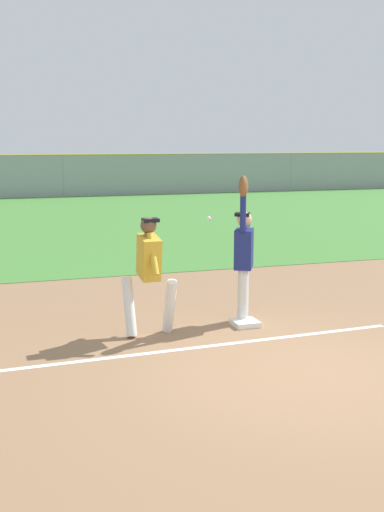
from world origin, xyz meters
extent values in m
plane|color=#936D4C|center=(0.00, 0.00, 0.00)|extent=(76.66, 76.66, 0.00)
cube|color=#478438|center=(0.00, 15.66, 0.01)|extent=(49.62, 19.25, 0.01)
cube|color=white|center=(0.13, 1.96, 0.04)|extent=(0.39, 0.39, 0.08)
cylinder|color=silver|center=(0.24, 2.28, 0.42)|extent=(0.20, 0.20, 0.85)
cylinder|color=silver|center=(0.14, 2.11, 0.42)|extent=(0.20, 0.20, 0.85)
cube|color=navy|center=(0.19, 2.19, 1.15)|extent=(0.44, 0.51, 0.60)
sphere|color=#DBAD84|center=(0.19, 2.19, 1.60)|extent=(0.31, 0.31, 0.23)
cube|color=black|center=(0.16, 2.21, 1.68)|extent=(0.29, 0.28, 0.05)
cylinder|color=navy|center=(0.09, 2.00, 1.76)|extent=(0.12, 0.12, 0.62)
cylinder|color=navy|center=(0.29, 2.39, 1.45)|extent=(0.37, 0.59, 0.09)
ellipsoid|color=brown|center=(0.09, 2.00, 2.12)|extent=(0.25, 0.31, 0.32)
cylinder|color=white|center=(-1.09, 1.87, 0.42)|extent=(0.16, 0.43, 0.85)
cylinder|color=white|center=(-1.65, 2.02, 0.42)|extent=(0.16, 0.43, 0.85)
cube|color=gold|center=(-1.37, 1.95, 1.15)|extent=(0.27, 0.53, 0.66)
sphere|color=brown|center=(-1.37, 1.95, 1.60)|extent=(0.23, 0.23, 0.23)
cube|color=black|center=(-1.34, 1.95, 1.68)|extent=(0.22, 0.20, 0.05)
cylinder|color=gold|center=(-1.37, 2.17, 1.23)|extent=(0.10, 0.40, 0.58)
cylinder|color=gold|center=(-1.36, 1.73, 1.23)|extent=(0.10, 0.40, 0.58)
sphere|color=white|center=(-0.29, 2.46, 1.60)|extent=(0.07, 0.07, 0.07)
cube|color=#93999E|center=(0.00, 25.28, 1.02)|extent=(49.62, 0.06, 2.04)
cylinder|color=yellow|center=(0.00, 25.28, 2.07)|extent=(49.62, 0.06, 0.06)
cylinder|color=gray|center=(0.00, 25.28, 1.02)|extent=(0.08, 0.08, 2.04)
cylinder|color=gray|center=(12.40, 25.28, 1.02)|extent=(0.08, 0.08, 2.04)
cube|color=#23389E|center=(1.03, 28.66, 0.57)|extent=(4.55, 2.27, 0.55)
cube|color=#2D333D|center=(1.03, 28.66, 1.05)|extent=(2.34, 1.93, 0.40)
cylinder|color=black|center=(2.40, 29.73, 0.30)|extent=(0.62, 0.27, 0.60)
cylinder|color=black|center=(2.56, 27.84, 0.30)|extent=(0.62, 0.27, 0.60)
cylinder|color=black|center=(-0.49, 29.48, 0.30)|extent=(0.62, 0.27, 0.60)
cylinder|color=black|center=(-0.33, 27.59, 0.30)|extent=(0.62, 0.27, 0.60)
cube|color=#1E6B33|center=(6.14, 28.69, 0.57)|extent=(4.46, 2.04, 0.55)
cube|color=#2D333D|center=(6.14, 28.69, 1.05)|extent=(2.26, 1.82, 0.40)
cylinder|color=black|center=(7.62, 29.59, 0.30)|extent=(0.61, 0.24, 0.60)
cylinder|color=black|center=(7.56, 27.69, 0.30)|extent=(0.61, 0.24, 0.60)
cylinder|color=black|center=(4.72, 29.69, 0.30)|extent=(0.61, 0.24, 0.60)
cylinder|color=black|center=(4.66, 27.79, 0.30)|extent=(0.61, 0.24, 0.60)
cube|color=#B21E1E|center=(11.14, 28.24, 0.57)|extent=(4.47, 2.08, 0.55)
cube|color=#2D333D|center=(11.14, 28.24, 1.05)|extent=(2.27, 1.84, 0.40)
cylinder|color=black|center=(12.63, 29.13, 0.30)|extent=(0.61, 0.24, 0.60)
cylinder|color=black|center=(12.55, 27.24, 0.30)|extent=(0.61, 0.24, 0.60)
cylinder|color=black|center=(9.73, 29.25, 0.30)|extent=(0.61, 0.24, 0.60)
cylinder|color=black|center=(9.66, 27.35, 0.30)|extent=(0.61, 0.24, 0.60)
camera|label=1|loc=(-3.46, -6.67, 2.79)|focal=44.48mm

